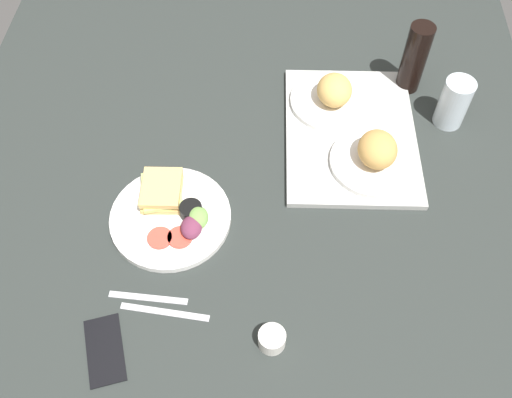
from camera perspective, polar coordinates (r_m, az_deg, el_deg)
name	(u,v)px	position (r cm, az deg, el deg)	size (l,w,h in cm)	color
ground_plane	(244,205)	(136.28, -1.21, -0.56)	(190.00, 150.00, 3.00)	#282D2B
serving_tray	(350,134)	(148.71, 9.45, 6.42)	(45.00, 33.00, 1.60)	#B2B2AD
bread_plate_near	(333,95)	(152.25, 7.70, 10.25)	(21.55, 21.55, 8.58)	white
bread_plate_far	(376,155)	(140.25, 11.90, 4.32)	(21.37, 21.37, 8.87)	white
plate_with_salad	(172,213)	(132.47, -8.39, -1.40)	(27.96, 27.96, 5.40)	white
drinking_glass	(454,103)	(154.32, 19.22, 9.11)	(7.56, 7.56, 13.54)	silver
soda_bottle	(414,58)	(158.50, 15.60, 13.44)	(6.40, 6.40, 20.00)	black
espresso_cup	(272,339)	(117.10, 1.60, -13.86)	(5.60, 5.60, 4.00)	silver
fork	(148,298)	(124.57, -10.75, -9.69)	(17.00, 1.40, 0.50)	#B7B7BC
knife	(165,312)	(122.64, -9.13, -11.11)	(19.00, 1.40, 0.50)	#B7B7BC
cell_phone	(105,350)	(121.87, -14.93, -14.39)	(14.40, 7.20, 0.80)	black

